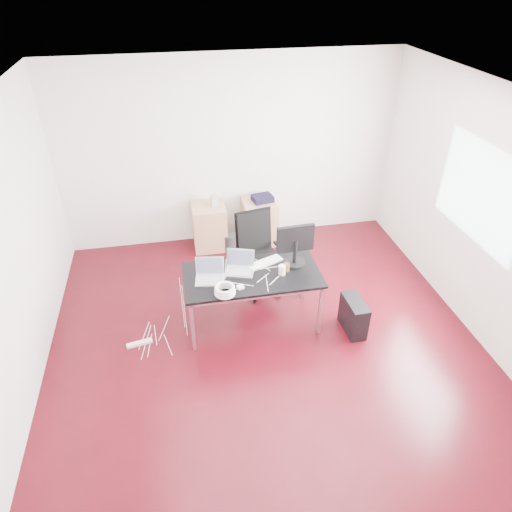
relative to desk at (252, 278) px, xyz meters
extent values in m
plane|color=#36060C|center=(0.08, -0.36, -0.68)|extent=(5.00, 5.00, 0.00)
plane|color=silver|center=(0.08, -0.36, 2.12)|extent=(5.00, 5.00, 0.00)
plane|color=silver|center=(0.08, 2.14, 0.72)|extent=(5.00, 0.00, 5.00)
plane|color=silver|center=(0.08, -2.86, 0.72)|extent=(5.00, 0.00, 5.00)
plane|color=silver|center=(-2.42, -0.36, 0.72)|extent=(0.00, 5.00, 5.00)
plane|color=silver|center=(2.58, -0.36, 0.72)|extent=(0.00, 5.00, 5.00)
plane|color=white|center=(2.57, -0.16, 0.92)|extent=(0.00, 1.50, 1.50)
cube|color=black|center=(0.00, 0.00, 0.04)|extent=(1.60, 0.80, 0.03)
cube|color=silver|center=(-0.75, -0.35, -0.33)|extent=(0.04, 0.04, 0.70)
cube|color=silver|center=(-0.75, 0.35, -0.33)|extent=(0.04, 0.04, 0.70)
cube|color=silver|center=(0.75, -0.35, -0.33)|extent=(0.04, 0.04, 0.70)
cube|color=silver|center=(0.75, 0.35, -0.33)|extent=(0.04, 0.04, 0.70)
cylinder|color=black|center=(0.23, 0.62, -0.44)|extent=(0.06, 0.06, 0.47)
cube|color=black|center=(0.23, 0.62, -0.18)|extent=(0.56, 0.54, 0.06)
cube|color=black|center=(0.19, 0.84, 0.13)|extent=(0.47, 0.18, 0.55)
cube|color=#A27451|center=(-0.32, 1.87, -0.33)|extent=(0.50, 0.50, 0.70)
cube|color=#A27451|center=(0.46, 1.87, -0.33)|extent=(0.50, 0.50, 0.70)
cube|color=black|center=(1.17, -0.38, -0.46)|extent=(0.22, 0.46, 0.44)
cylinder|color=black|center=(-0.02, 1.69, -0.54)|extent=(0.32, 0.32, 0.28)
cube|color=white|center=(-1.38, -0.14, -0.66)|extent=(0.31, 0.11, 0.04)
cube|color=silver|center=(-0.50, -0.04, 0.06)|extent=(0.36, 0.28, 0.01)
cube|color=silver|center=(-0.48, 0.07, 0.18)|extent=(0.33, 0.10, 0.22)
cube|color=#475166|center=(-0.48, 0.07, 0.18)|extent=(0.29, 0.08, 0.18)
cube|color=silver|center=(-0.14, 0.06, 0.06)|extent=(0.38, 0.32, 0.01)
cube|color=silver|center=(-0.10, 0.17, 0.18)|extent=(0.33, 0.15, 0.22)
cube|color=#475166|center=(-0.10, 0.17, 0.18)|extent=(0.29, 0.12, 0.18)
cylinder|color=black|center=(0.54, 0.12, 0.06)|extent=(0.26, 0.26, 0.02)
cylinder|color=black|center=(0.54, 0.12, 0.22)|extent=(0.05, 0.05, 0.30)
cube|color=black|center=(0.54, 0.14, 0.39)|extent=(0.45, 0.08, 0.34)
cube|color=#475166|center=(0.54, 0.16, 0.39)|extent=(0.40, 0.03, 0.29)
cube|color=white|center=(0.20, 0.19, 0.06)|extent=(0.46, 0.29, 0.02)
cylinder|color=white|center=(0.34, -0.07, 0.11)|extent=(0.09, 0.09, 0.12)
cylinder|color=#533B1C|center=(0.41, -0.01, 0.10)|extent=(0.10, 0.10, 0.10)
torus|color=white|center=(-0.36, -0.31, 0.07)|extent=(0.24, 0.24, 0.04)
torus|color=white|center=(-0.36, -0.31, 0.11)|extent=(0.23, 0.23, 0.04)
torus|color=white|center=(-0.36, -0.31, 0.14)|extent=(0.22, 0.22, 0.04)
cube|color=white|center=(-0.18, -0.24, 0.07)|extent=(0.09, 0.09, 0.03)
cube|color=#9E9E9E|center=(-0.22, 1.87, 0.11)|extent=(0.11, 0.10, 0.18)
cube|color=black|center=(0.52, 1.88, 0.07)|extent=(0.34, 0.29, 0.09)
camera|label=1|loc=(-0.78, -4.24, 3.18)|focal=32.00mm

